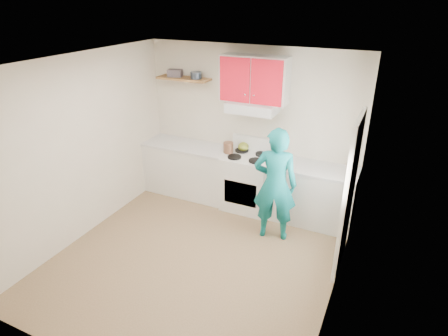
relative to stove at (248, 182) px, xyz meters
The scene contains 21 objects.
floor 1.64m from the stove, 93.63° to the right, with size 3.80×3.80×0.00m, color brown.
ceiling 2.66m from the stove, 93.63° to the right, with size 3.60×3.80×0.04m, color white.
back_wall 0.91m from the stove, 107.10° to the left, with size 3.60×0.04×2.60m, color beige.
front_wall 3.58m from the stove, 91.65° to the right, with size 3.60×0.04×2.60m, color beige.
left_wall 2.61m from the stove, 140.34° to the right, with size 0.04×3.80×2.60m, color beige.
right_wall 2.46m from the stove, 42.81° to the right, with size 0.04×3.80×2.60m, color beige.
door 1.97m from the stove, 27.58° to the right, with size 0.05×0.85×2.05m, color white.
door_glass 2.11m from the stove, 27.97° to the right, with size 0.01×0.55×0.95m, color white.
counter_left 1.14m from the stove, behind, with size 1.52×0.60×0.90m, color silver.
counter_right 1.04m from the stove, ahead, with size 1.32×0.60×0.90m, color silver.
stove is the anchor object (origin of this frame).
range_hood 1.24m from the stove, 90.00° to the left, with size 0.76×0.44×0.15m, color silver.
upper_cabinets 1.67m from the stove, 90.00° to the left, with size 1.02×0.33×0.70m, color red.
shelf 2.01m from the stove, behind, with size 0.90×0.30×0.04m, color brown.
books 2.17m from the stove, behind, with size 0.23×0.16×0.12m, color #484046.
tin 1.93m from the stove, behind, with size 0.18×0.18×0.11m, color #333D4C.
kettle 0.59m from the stove, 133.22° to the left, with size 0.18×0.18×0.15m, color olive.
crock 0.65m from the stove, behind, with size 0.16×0.16×0.20m, color #533624.
cutting_board 0.75m from the stove, ahead, with size 0.29×0.21×0.02m, color olive.
silicone_mat 1.48m from the stove, ahead, with size 0.32×0.26×0.01m, color red.
person 0.99m from the stove, 43.73° to the right, with size 0.62×0.40×1.69m, color #0C696D.
Camera 1 is at (2.14, -3.68, 3.30)m, focal length 30.59 mm.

